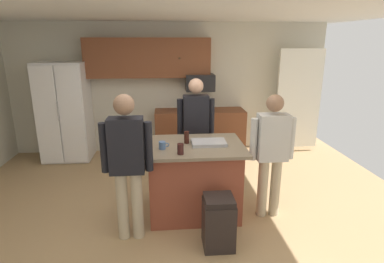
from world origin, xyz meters
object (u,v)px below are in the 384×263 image
(person_host_foreground, at_px, (127,159))
(serving_tray, at_px, (209,143))
(glass_short_whisky, at_px, (180,149))
(trash_bin, at_px, (218,222))
(refrigerator, at_px, (65,112))
(person_guest_left, at_px, (196,126))
(kitchen_island, at_px, (194,179))
(tumbler_amber, at_px, (187,137))
(mug_ceramic_white, at_px, (162,145))
(person_guest_by_door, at_px, (272,149))
(microwave_over_range, at_px, (200,83))

(person_host_foreground, relative_size, serving_tray, 3.88)
(glass_short_whisky, height_order, trash_bin, glass_short_whisky)
(glass_short_whisky, distance_m, serving_tray, 0.51)
(glass_short_whisky, bearing_deg, refrigerator, 128.78)
(person_host_foreground, relative_size, trash_bin, 2.80)
(person_guest_left, relative_size, glass_short_whisky, 13.24)
(serving_tray, distance_m, trash_bin, 1.03)
(refrigerator, distance_m, person_guest_left, 2.76)
(kitchen_island, xyz_separation_m, tumbler_amber, (-0.09, 0.07, 0.55))
(glass_short_whisky, bearing_deg, trash_bin, -47.56)
(refrigerator, xyz_separation_m, trash_bin, (2.47, -3.01, -0.63))
(person_guest_left, bearing_deg, tumbler_amber, -7.22)
(mug_ceramic_white, xyz_separation_m, trash_bin, (0.60, -0.64, -0.71))
(refrigerator, bearing_deg, mug_ceramic_white, -51.89)
(person_guest_left, relative_size, person_guest_by_door, 1.05)
(person_host_foreground, distance_m, glass_short_whisky, 0.62)
(tumbler_amber, distance_m, trash_bin, 1.15)
(refrigerator, relative_size, person_guest_by_door, 1.15)
(person_host_foreground, xyz_separation_m, tumbler_amber, (0.70, 0.57, 0.05))
(kitchen_island, bearing_deg, person_host_foreground, -147.50)
(person_guest_by_door, bearing_deg, trash_bin, 47.52)
(glass_short_whisky, distance_m, trash_bin, 0.93)
(person_guest_left, height_order, mug_ceramic_white, person_guest_left)
(person_guest_left, height_order, serving_tray, person_guest_left)
(glass_short_whisky, height_order, serving_tray, glass_short_whisky)
(refrigerator, bearing_deg, person_guest_left, -30.96)
(kitchen_island, distance_m, person_guest_by_door, 1.08)
(kitchen_island, xyz_separation_m, person_guest_left, (0.10, 0.83, 0.50))
(person_guest_left, xyz_separation_m, mug_ceramic_white, (-0.51, -0.96, 0.02))
(person_host_foreground, xyz_separation_m, mug_ceramic_white, (0.39, 0.38, 0.02))
(serving_tray, bearing_deg, tumbler_amber, 167.53)
(tumbler_amber, bearing_deg, person_guest_left, 75.59)
(trash_bin, bearing_deg, microwave_over_range, 87.61)
(glass_short_whisky, height_order, tumbler_amber, tumbler_amber)
(person_host_foreground, height_order, tumbler_amber, person_host_foreground)
(person_guest_left, bearing_deg, person_guest_by_door, 48.50)
(glass_short_whisky, bearing_deg, mug_ceramic_white, 135.65)
(glass_short_whisky, bearing_deg, person_host_foreground, -164.19)
(person_host_foreground, distance_m, person_guest_by_door, 1.79)
(person_guest_by_door, bearing_deg, person_host_foreground, 20.28)
(person_guest_by_door, height_order, serving_tray, person_guest_by_door)
(microwave_over_range, relative_size, person_guest_left, 0.33)
(trash_bin, bearing_deg, glass_short_whisky, 132.44)
(refrigerator, xyz_separation_m, serving_tray, (2.46, -2.24, 0.05))
(refrigerator, relative_size, person_host_foreground, 1.10)
(microwave_over_range, relative_size, trash_bin, 0.92)
(person_guest_by_door, xyz_separation_m, trash_bin, (-0.77, -0.61, -0.63))
(person_guest_by_door, xyz_separation_m, serving_tray, (-0.78, 0.17, 0.05))
(tumbler_amber, bearing_deg, person_guest_by_door, -12.12)
(refrigerator, xyz_separation_m, person_host_foreground, (1.48, -2.75, 0.05))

